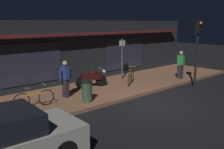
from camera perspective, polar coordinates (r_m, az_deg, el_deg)
ground_plane at (r=11.53m, az=9.04°, el=-6.25°), size 60.00×60.00×0.00m
sidewalk_slab at (r=13.52m, az=-0.83°, el=-3.09°), size 18.00×4.00×0.15m
storefront_building at (r=15.88m, az=-8.92°, el=5.33°), size 18.00×3.30×3.60m
motorcycle at (r=13.41m, az=-4.49°, el=-0.74°), size 1.66×0.72×0.97m
bicycle_parked at (r=14.10m, az=4.22°, el=-0.70°), size 1.40×0.96×0.91m
bicycle_extra at (r=10.73m, az=-16.95°, el=-5.15°), size 1.65×0.42×0.91m
person_photographer at (r=11.68m, az=-10.34°, el=-0.84°), size 0.62×0.40×1.67m
person_bystander at (r=15.82m, az=15.03°, el=2.21°), size 0.61×0.38×1.67m
sign_post at (r=15.12m, az=2.26°, el=4.02°), size 0.44×0.09×2.40m
trash_bin at (r=11.00m, az=-5.61°, el=-3.67°), size 0.48×0.48×0.93m
traffic_light_pole at (r=14.42m, az=18.48°, el=6.93°), size 0.24×0.33×3.60m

